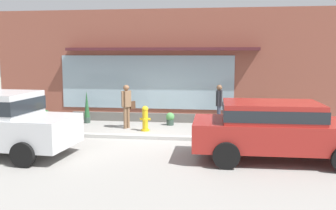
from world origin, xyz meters
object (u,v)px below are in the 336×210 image
Objects in this scene: pedestrian_with_handbag at (127,103)px; potted_plant_near_hydrant at (45,116)px; potted_plant_low_front at (170,118)px; potted_plant_corner_tall at (265,116)px; parked_car_red at (276,127)px; fire_hydrant at (145,118)px; pedestrian_passerby at (219,102)px; potted_plant_trailing_edge at (87,107)px.

pedestrian_with_handbag reaches higher than potted_plant_near_hydrant.
potted_plant_corner_tall reaches higher than potted_plant_low_front.
potted_plant_corner_tall is (8.75, 0.36, 0.14)m from potted_plant_near_hydrant.
parked_car_red is (4.90, -3.68, -0.06)m from pedestrian_with_handbag.
fire_hydrant is 0.57× the size of pedestrian_passerby.
fire_hydrant is at bearing -55.15° from pedestrian_passerby.
potted_plant_near_hydrant is at bearing 165.28° from fire_hydrant.
potted_plant_near_hydrant is (-3.60, 0.74, -0.69)m from pedestrian_with_handbag.
pedestrian_passerby reaches higher than potted_plant_trailing_edge.
potted_plant_corner_tall is (4.37, 1.51, -0.06)m from fire_hydrant.
potted_plant_corner_tall is (7.01, 0.26, -0.23)m from potted_plant_trailing_edge.
potted_plant_low_front is (1.51, 0.83, -0.68)m from pedestrian_with_handbag.
pedestrian_with_handbag is at bearing 151.90° from fire_hydrant.
potted_plant_trailing_edge is at bearing -177.91° from potted_plant_corner_tall.
pedestrian_with_handbag is 2.28× the size of potted_plant_corner_tall.
fire_hydrant is 5.28m from parked_car_red.
potted_plant_trailing_edge is at bearing -80.89° from pedestrian_passerby.
potted_plant_trailing_edge is 1.82× the size of potted_plant_corner_tall.
potted_plant_near_hydrant is 1.78m from potted_plant_trailing_edge.
potted_plant_trailing_edge is at bearing 179.82° from potted_plant_low_front.
potted_plant_near_hydrant reaches higher than potted_plant_low_front.
pedestrian_passerby is 1.23× the size of potted_plant_trailing_edge.
potted_plant_trailing_edge is at bearing 97.43° from pedestrian_with_handbag.
pedestrian_passerby is 3.22× the size of potted_plant_low_front.
pedestrian_with_handbag is at bearing -151.22° from potted_plant_low_front.
potted_plant_trailing_edge is (-3.38, 0.01, 0.36)m from potted_plant_low_front.
potted_plant_trailing_edge is 7.02m from potted_plant_corner_tall.
fire_hydrant is 0.70× the size of potted_plant_trailing_edge.
fire_hydrant reaches higher than potted_plant_corner_tall.
fire_hydrant is 4.53m from potted_plant_near_hydrant.
potted_plant_low_front is (0.74, 1.25, -0.19)m from fire_hydrant.
potted_plant_near_hydrant is 0.39× the size of potted_plant_trailing_edge.
parked_car_red is 9.60m from potted_plant_near_hydrant.
pedestrian_passerby is 5.27m from potted_plant_trailing_edge.
potted_plant_trailing_edge reaches higher than potted_plant_near_hydrant.
potted_plant_near_hydrant is 1.03× the size of potted_plant_low_front.
pedestrian_with_handbag is at bearing 142.14° from parked_car_red.
pedestrian_with_handbag is 1.86m from potted_plant_low_front.
potted_plant_corner_tall is (3.63, 0.27, 0.13)m from potted_plant_low_front.
potted_plant_low_front is (-3.39, 4.51, -0.62)m from parked_car_red.
potted_plant_corner_tall is at bearing 4.20° from potted_plant_low_front.
pedestrian_passerby is 3.13× the size of potted_plant_near_hydrant.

